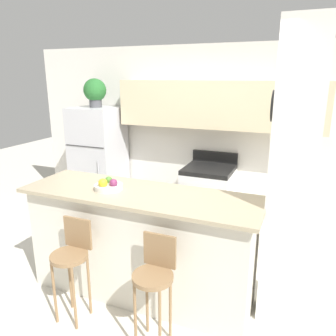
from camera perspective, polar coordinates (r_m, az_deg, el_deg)
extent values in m
plane|color=beige|center=(3.58, -4.61, -20.64)|extent=(14.00, 14.00, 0.00)
cube|color=white|center=(4.86, 6.06, 5.62)|extent=(5.60, 0.06, 2.55)
cube|color=beige|center=(4.56, 8.52, 10.84)|extent=(2.81, 0.32, 0.64)
cube|color=white|center=(4.60, 8.15, 9.08)|extent=(0.76, 0.28, 0.12)
cube|color=white|center=(2.87, 20.67, -2.44)|extent=(0.36, 0.32, 2.55)
cylinder|color=black|center=(2.76, 17.89, 10.25)|extent=(0.02, 0.25, 0.25)
cylinder|color=white|center=(2.76, 17.76, 10.26)|extent=(0.01, 0.22, 0.22)
cube|color=silver|center=(3.30, -4.81, -13.35)|extent=(2.16, 0.61, 1.04)
cube|color=tan|center=(3.08, -5.03, -4.56)|extent=(2.28, 0.73, 0.04)
cube|color=silver|center=(5.34, -11.76, -1.56)|extent=(0.70, 0.69, 1.13)
cube|color=silver|center=(5.16, -12.28, 7.33)|extent=(0.70, 0.69, 0.53)
cube|color=#333333|center=(4.92, -14.37, 3.66)|extent=(0.66, 0.01, 0.01)
cylinder|color=#B2B2B7|center=(4.92, -11.94, -2.35)|extent=(0.02, 0.02, 0.62)
cube|color=white|center=(4.69, 6.96, -5.60)|extent=(0.66, 0.65, 0.85)
cube|color=black|center=(4.54, 7.15, -0.25)|extent=(0.66, 0.65, 0.06)
cube|color=black|center=(4.80, 8.17, 1.94)|extent=(0.66, 0.04, 0.16)
cube|color=black|center=(4.38, 5.81, -6.54)|extent=(0.40, 0.01, 0.27)
cylinder|color=olive|center=(3.04, -16.85, -14.48)|extent=(0.32, 0.32, 0.03)
cube|color=olive|center=(3.06, -15.45, -10.81)|extent=(0.28, 0.02, 0.28)
cylinder|color=olive|center=(3.20, -19.18, -19.80)|extent=(0.02, 0.02, 0.61)
cylinder|color=olive|center=(3.09, -16.02, -21.02)|extent=(0.02, 0.02, 0.61)
cylinder|color=olive|center=(3.33, -16.69, -18.06)|extent=(0.02, 0.02, 0.61)
cylinder|color=olive|center=(3.22, -13.59, -19.12)|extent=(0.02, 0.02, 0.61)
cylinder|color=olive|center=(2.66, -2.69, -18.43)|extent=(0.32, 0.32, 0.03)
cube|color=olive|center=(2.68, -1.45, -14.13)|extent=(0.28, 0.02, 0.28)
cylinder|color=olive|center=(2.82, -5.73, -24.45)|extent=(0.02, 0.02, 0.61)
cylinder|color=olive|center=(2.75, -1.42, -25.63)|extent=(0.02, 0.02, 0.61)
cylinder|color=olive|center=(2.96, -3.67, -22.08)|extent=(0.02, 0.02, 0.61)
cylinder|color=olive|center=(2.90, 0.41, -23.10)|extent=(0.02, 0.02, 0.61)
cylinder|color=#4C4C51|center=(5.12, -12.50, 10.99)|extent=(0.18, 0.18, 0.13)
sphere|color=#286B2D|center=(5.11, -12.62, 13.11)|extent=(0.34, 0.34, 0.34)
cylinder|color=silver|center=(3.18, -10.30, -3.27)|extent=(0.27, 0.27, 0.05)
sphere|color=#7A2D56|center=(3.13, -9.49, -2.59)|extent=(0.08, 0.08, 0.08)
sphere|color=#4C7F2D|center=(3.22, -10.29, -2.10)|extent=(0.07, 0.07, 0.07)
sphere|color=gold|center=(3.13, -11.27, -2.59)|extent=(0.09, 0.09, 0.09)
cylinder|color=black|center=(4.98, -7.61, -7.23)|extent=(0.28, 0.28, 0.38)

